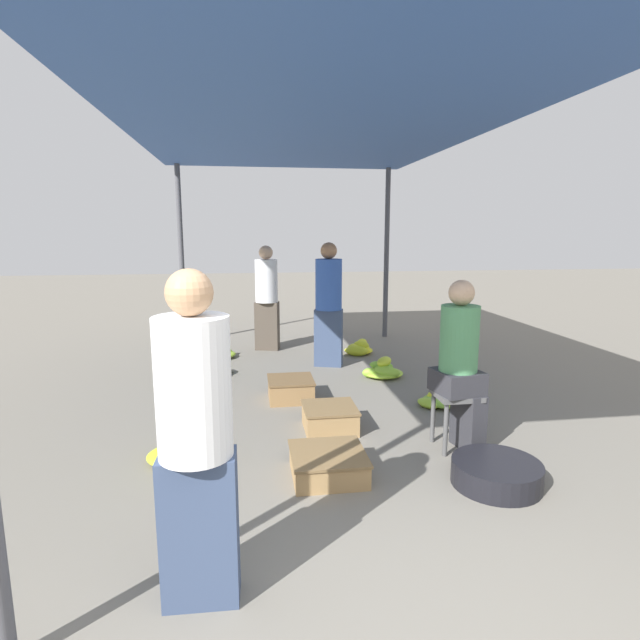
{
  "coord_description": "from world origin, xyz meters",
  "views": [
    {
      "loc": [
        -0.63,
        -1.62,
        1.73
      ],
      "look_at": [
        0.0,
        2.71,
        0.96
      ],
      "focal_mm": 28.0,
      "sensor_mm": 36.0,
      "label": 1
    }
  ],
  "objects_px": {
    "banana_pile_right_0": "(383,371)",
    "crate_mid": "(291,389)",
    "banana_pile_right_1": "(443,399)",
    "banana_pile_left_1": "(209,370)",
    "banana_pile_right_2": "(359,348)",
    "shopper_walking_far": "(329,303)",
    "vendor_seated": "(461,362)",
    "shopper_walking_mid": "(267,296)",
    "vendor_foreground": "(196,437)",
    "banana_pile_left_0": "(183,449)",
    "crate_near": "(330,418)",
    "stool": "(456,404)",
    "crate_far": "(328,464)",
    "basin_black": "(496,473)",
    "banana_pile_left_2": "(219,352)"
  },
  "relations": [
    {
      "from": "banana_pile_right_0",
      "to": "crate_mid",
      "type": "xyz_separation_m",
      "value": [
        -1.17,
        -0.63,
        0.03
      ]
    },
    {
      "from": "banana_pile_right_1",
      "to": "banana_pile_left_1",
      "type": "bearing_deg",
      "value": 149.47
    },
    {
      "from": "banana_pile_right_2",
      "to": "shopper_walking_far",
      "type": "xyz_separation_m",
      "value": [
        -0.54,
        -0.56,
        0.75
      ]
    },
    {
      "from": "vendor_seated",
      "to": "banana_pile_right_1",
      "type": "relative_size",
      "value": 2.5
    },
    {
      "from": "shopper_walking_mid",
      "to": "vendor_foreground",
      "type": "bearing_deg",
      "value": -95.81
    },
    {
      "from": "banana_pile_left_1",
      "to": "banana_pile_right_2",
      "type": "relative_size",
      "value": 1.15
    },
    {
      "from": "banana_pile_left_0",
      "to": "crate_mid",
      "type": "height_order",
      "value": "banana_pile_left_0"
    },
    {
      "from": "vendor_seated",
      "to": "shopper_walking_mid",
      "type": "bearing_deg",
      "value": 110.48
    },
    {
      "from": "crate_near",
      "to": "crate_mid",
      "type": "relative_size",
      "value": 0.99
    },
    {
      "from": "vendor_foreground",
      "to": "banana_pile_left_1",
      "type": "height_order",
      "value": "vendor_foreground"
    },
    {
      "from": "stool",
      "to": "banana_pile_left_0",
      "type": "xyz_separation_m",
      "value": [
        -2.15,
        0.09,
        -0.29
      ]
    },
    {
      "from": "vendor_foreground",
      "to": "shopper_walking_mid",
      "type": "height_order",
      "value": "vendor_foreground"
    },
    {
      "from": "banana_pile_right_2",
      "to": "crate_mid",
      "type": "xyz_separation_m",
      "value": [
        -1.15,
        -1.84,
        0.03
      ]
    },
    {
      "from": "crate_far",
      "to": "banana_pile_left_0",
      "type": "bearing_deg",
      "value": 158.6
    },
    {
      "from": "vendor_foreground",
      "to": "banana_pile_right_1",
      "type": "relative_size",
      "value": 2.89
    },
    {
      "from": "vendor_foreground",
      "to": "banana_pile_right_0",
      "type": "bearing_deg",
      "value": 61.92
    },
    {
      "from": "vendor_foreground",
      "to": "banana_pile_right_0",
      "type": "height_order",
      "value": "vendor_foreground"
    },
    {
      "from": "vendor_seated",
      "to": "basin_black",
      "type": "xyz_separation_m",
      "value": [
        0.02,
        -0.61,
        -0.64
      ]
    },
    {
      "from": "basin_black",
      "to": "crate_far",
      "type": "height_order",
      "value": "crate_far"
    },
    {
      "from": "banana_pile_left_2",
      "to": "banana_pile_right_1",
      "type": "xyz_separation_m",
      "value": [
        2.36,
        -2.33,
        -0.01
      ]
    },
    {
      "from": "basin_black",
      "to": "shopper_walking_far",
      "type": "relative_size",
      "value": 0.38
    },
    {
      "from": "basin_black",
      "to": "banana_pile_left_0",
      "type": "relative_size",
      "value": 1.09
    },
    {
      "from": "banana_pile_left_2",
      "to": "shopper_walking_mid",
      "type": "distance_m",
      "value": 1.08
    },
    {
      "from": "basin_black",
      "to": "banana_pile_left_2",
      "type": "relative_size",
      "value": 1.15
    },
    {
      "from": "banana_pile_right_1",
      "to": "crate_near",
      "type": "relative_size",
      "value": 1.17
    },
    {
      "from": "banana_pile_left_2",
      "to": "vendor_seated",
      "type": "bearing_deg",
      "value": -57.92
    },
    {
      "from": "banana_pile_left_1",
      "to": "crate_near",
      "type": "xyz_separation_m",
      "value": [
        1.18,
        -1.89,
        0.04
      ]
    },
    {
      "from": "vendor_foreground",
      "to": "crate_far",
      "type": "xyz_separation_m",
      "value": [
        0.79,
        1.11,
        -0.73
      ]
    },
    {
      "from": "banana_pile_left_0",
      "to": "crate_near",
      "type": "bearing_deg",
      "value": 19.66
    },
    {
      "from": "vendor_seated",
      "to": "banana_pile_right_2",
      "type": "relative_size",
      "value": 2.81
    },
    {
      "from": "banana_pile_right_0",
      "to": "crate_mid",
      "type": "height_order",
      "value": "banana_pile_right_0"
    },
    {
      "from": "basin_black",
      "to": "crate_far",
      "type": "bearing_deg",
      "value": 165.66
    },
    {
      "from": "vendor_foreground",
      "to": "basin_black",
      "type": "relative_size",
      "value": 2.58
    },
    {
      "from": "stool",
      "to": "banana_pile_left_2",
      "type": "height_order",
      "value": "stool"
    },
    {
      "from": "stool",
      "to": "banana_pile_left_1",
      "type": "distance_m",
      "value": 3.23
    },
    {
      "from": "shopper_walking_mid",
      "to": "banana_pile_right_1",
      "type": "bearing_deg",
      "value": -58.54
    },
    {
      "from": "banana_pile_right_2",
      "to": "banana_pile_right_0",
      "type": "bearing_deg",
      "value": -88.88
    },
    {
      "from": "vendor_foreground",
      "to": "banana_pile_right_2",
      "type": "xyz_separation_m",
      "value": [
        1.82,
        4.66,
        -0.74
      ]
    },
    {
      "from": "vendor_seated",
      "to": "banana_pile_left_0",
      "type": "xyz_separation_m",
      "value": [
        -2.17,
        0.09,
        -0.64
      ]
    },
    {
      "from": "banana_pile_left_1",
      "to": "banana_pile_right_0",
      "type": "distance_m",
      "value": 2.12
    },
    {
      "from": "vendor_seated",
      "to": "banana_pile_left_0",
      "type": "distance_m",
      "value": 2.27
    },
    {
      "from": "vendor_seated",
      "to": "basin_black",
      "type": "distance_m",
      "value": 0.88
    },
    {
      "from": "vendor_foreground",
      "to": "banana_pile_right_0",
      "type": "xyz_separation_m",
      "value": [
        1.84,
        3.45,
        -0.74
      ]
    },
    {
      "from": "banana_pile_left_0",
      "to": "banana_pile_right_0",
      "type": "relative_size",
      "value": 1.09
    },
    {
      "from": "crate_near",
      "to": "banana_pile_right_1",
      "type": "bearing_deg",
      "value": 20.13
    },
    {
      "from": "banana_pile_left_2",
      "to": "banana_pile_right_2",
      "type": "bearing_deg",
      "value": -2.7
    },
    {
      "from": "vendor_seated",
      "to": "banana_pile_right_0",
      "type": "xyz_separation_m",
      "value": [
        -0.06,
        2.02,
        -0.64
      ]
    },
    {
      "from": "vendor_foreground",
      "to": "crate_mid",
      "type": "relative_size",
      "value": 3.35
    },
    {
      "from": "vendor_foreground",
      "to": "banana_pile_left_0",
      "type": "height_order",
      "value": "vendor_foreground"
    },
    {
      "from": "banana_pile_right_0",
      "to": "crate_far",
      "type": "xyz_separation_m",
      "value": [
        -1.05,
        -2.34,
        0.01
      ]
    }
  ]
}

